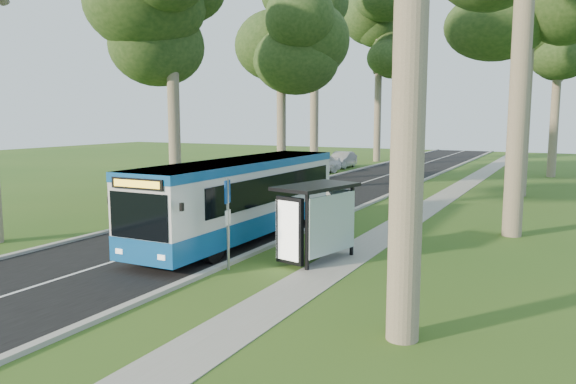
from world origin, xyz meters
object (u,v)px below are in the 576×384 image
bus_stop_sign (228,214)px  bus_shelter (315,209)px  litter_bin (331,225)px  car_white (315,163)px  bus (242,198)px  car_silver (342,160)px

bus_stop_sign → bus_shelter: bus_stop_sign is taller
litter_bin → car_white: car_white is taller
bus → car_white: (-7.51, 23.40, -0.74)m
bus_shelter → litter_bin: bearing=118.2°
bus → car_silver: bus is taller
bus_shelter → car_white: (-11.44, 25.38, -0.92)m
bus_shelter → car_silver: size_ratio=0.72×
litter_bin → car_white: (-10.48, 21.81, 0.30)m
bus_shelter → bus: bearing=166.4°
bus_shelter → litter_bin: size_ratio=3.10×
car_white → car_silver: 5.53m
bus_shelter → car_white: bus_shelter is taller
bus → bus_stop_sign: 4.35m
bus → car_silver: 29.87m
car_white → bus: bearing=-54.4°
car_white → bus_stop_sign: bearing=-53.2°
bus_stop_sign → bus: bearing=104.9°
litter_bin → car_silver: 29.24m
bus → bus_stop_sign: size_ratio=4.07×
bus_shelter → car_silver: bearing=123.3°
car_silver → car_white: bearing=-94.3°
bus → car_silver: bearing=104.4°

